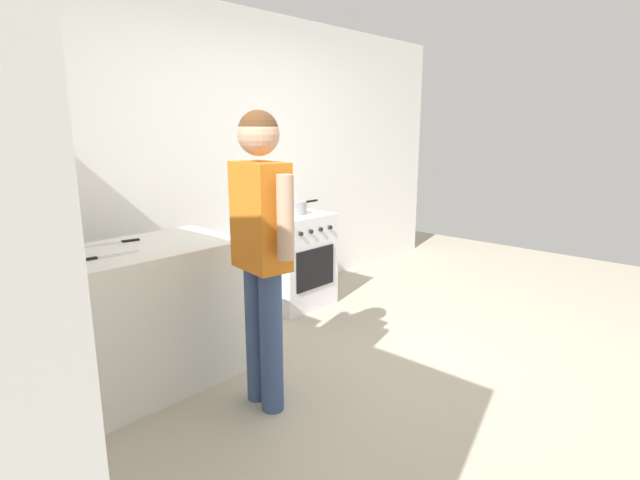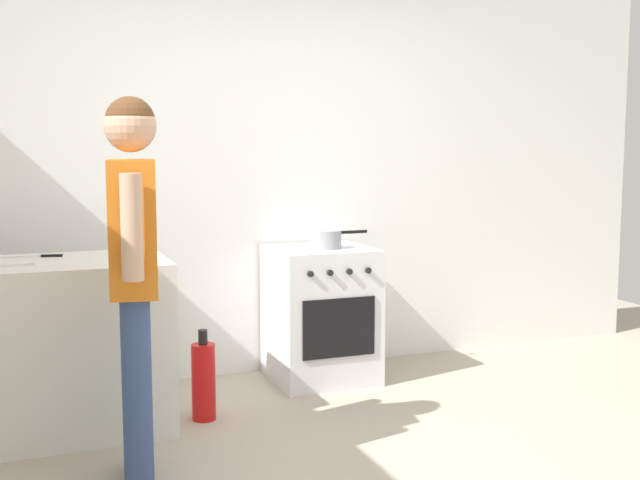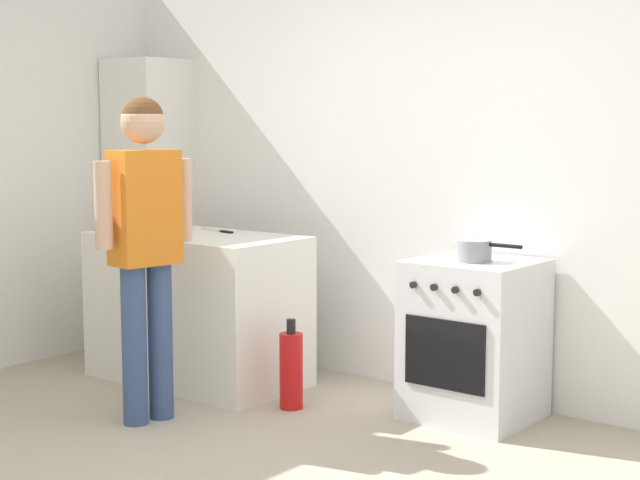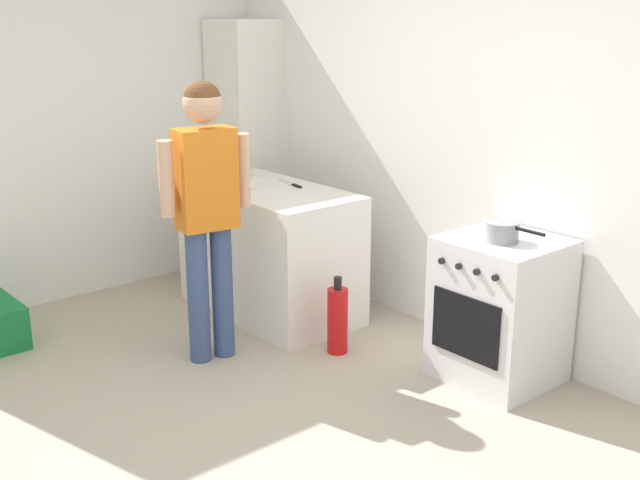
# 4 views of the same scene
# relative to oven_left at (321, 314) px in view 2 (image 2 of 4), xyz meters

# --- Properties ---
(back_wall) EXTENTS (6.00, 0.10, 2.60)m
(back_wall) POSITION_rel_oven_left_xyz_m (-0.35, 0.37, 0.87)
(back_wall) COLOR white
(back_wall) RESTS_ON ground
(counter_unit) EXTENTS (1.30, 0.70, 0.90)m
(counter_unit) POSITION_rel_oven_left_xyz_m (-1.70, -0.38, 0.02)
(counter_unit) COLOR silver
(counter_unit) RESTS_ON ground
(oven_left) EXTENTS (0.62, 0.62, 0.85)m
(oven_left) POSITION_rel_oven_left_xyz_m (0.00, 0.00, 0.00)
(oven_left) COLOR silver
(oven_left) RESTS_ON ground
(pot) EXTENTS (0.37, 0.19, 0.11)m
(pot) POSITION_rel_oven_left_xyz_m (0.02, -0.05, 0.48)
(pot) COLOR gray
(pot) RESTS_ON oven_left
(knife_carving) EXTENTS (0.33, 0.09, 0.01)m
(knife_carving) POSITION_rel_oven_left_xyz_m (-1.71, -0.18, 0.48)
(knife_carving) COLOR silver
(knife_carving) RESTS_ON counter_unit
(person) EXTENTS (0.25, 0.56, 1.70)m
(person) POSITION_rel_oven_left_xyz_m (-1.31, -1.12, 0.60)
(person) COLOR #384C7A
(person) RESTS_ON ground
(fire_extinguisher) EXTENTS (0.13, 0.13, 0.50)m
(fire_extinguisher) POSITION_rel_oven_left_xyz_m (-0.87, -0.48, -0.21)
(fire_extinguisher) COLOR red
(fire_extinguisher) RESTS_ON ground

